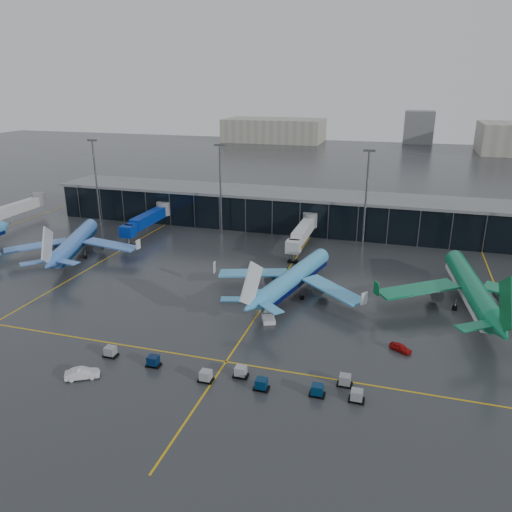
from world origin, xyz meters
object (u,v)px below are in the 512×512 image
(airliner_aer_lingus, at_px, (473,275))
(mobile_airstair, at_px, (269,318))
(airliner_klm_near, at_px, (295,267))
(service_van_white, at_px, (82,373))
(baggage_carts, at_px, (245,376))
(airliner_arkefly, at_px, (74,233))
(service_van_red, at_px, (400,348))

(airliner_aer_lingus, bearing_deg, mobile_airstair, -161.25)
(airliner_aer_lingus, distance_m, mobile_airstair, 40.12)
(airliner_klm_near, distance_m, service_van_white, 46.16)
(baggage_carts, distance_m, mobile_airstair, 19.59)
(mobile_airstair, relative_size, service_van_white, 0.77)
(baggage_carts, bearing_deg, airliner_arkefly, 144.96)
(mobile_airstair, bearing_deg, service_van_red, -32.92)
(mobile_airstair, bearing_deg, service_van_white, -152.93)
(airliner_arkefly, bearing_deg, service_van_red, -36.70)
(airliner_aer_lingus, bearing_deg, baggage_carts, -139.75)
(service_van_red, bearing_deg, airliner_klm_near, 82.24)
(airliner_arkefly, height_order, service_van_red, airliner_arkefly)
(airliner_aer_lingus, height_order, mobile_airstair, airliner_aer_lingus)
(airliner_klm_near, distance_m, airliner_aer_lingus, 34.20)
(airliner_arkefly, relative_size, airliner_aer_lingus, 0.91)
(service_van_white, bearing_deg, mobile_airstair, -69.67)
(service_van_white, bearing_deg, airliner_arkefly, 6.46)
(mobile_airstair, distance_m, service_van_red, 23.77)
(service_van_red, distance_m, service_van_white, 49.91)
(baggage_carts, distance_m, service_van_red, 26.58)
(mobile_airstair, xyz_separation_m, service_van_white, (-21.50, -25.80, 0.04))
(baggage_carts, bearing_deg, service_van_white, -164.88)
(airliner_klm_near, bearing_deg, mobile_airstair, -84.18)
(service_van_red, xyz_separation_m, service_van_white, (-44.92, -21.76, 0.18))
(airliner_aer_lingus, relative_size, baggage_carts, 1.06)
(airliner_aer_lingus, distance_m, service_van_red, 25.37)
(airliner_arkefly, xyz_separation_m, airliner_aer_lingus, (91.56, -3.61, 0.60))
(airliner_arkefly, relative_size, airliner_klm_near, 1.02)
(airliner_aer_lingus, distance_m, baggage_carts, 50.40)
(airliner_aer_lingus, height_order, baggage_carts, airliner_aer_lingus)
(airliner_klm_near, bearing_deg, service_van_red, -26.56)
(airliner_aer_lingus, xyz_separation_m, mobile_airstair, (-35.70, -17.32, -5.90))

